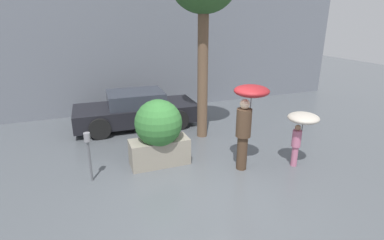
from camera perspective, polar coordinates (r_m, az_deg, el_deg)
The scene contains 7 objects.
ground_plane at distance 6.70m, azimuth 2.15°, elevation -13.15°, with size 40.00×40.00×0.00m, color #51565B.
building_facade at distance 11.92m, azimuth -10.46°, elevation 16.10°, with size 18.00×0.30×6.00m.
planter_box at distance 7.43m, azimuth -6.35°, elevation -2.13°, with size 1.48×1.17×1.69m.
person_adult at distance 7.10m, azimuth 10.55°, elevation 1.79°, with size 0.82×0.82×2.09m.
person_child at distance 7.68m, azimuth 20.19°, elevation -0.65°, with size 0.75×0.75×1.40m.
parked_car_near at distance 10.35m, azimuth -10.57°, elevation 1.91°, with size 4.10×1.98×1.20m.
parking_meter at distance 7.03m, azimuth -19.17°, elevation -4.80°, with size 0.14×0.14×1.18m.
Camera 1 is at (-2.25, -5.19, 3.59)m, focal length 28.00 mm.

